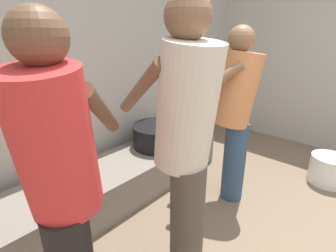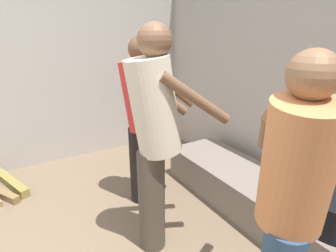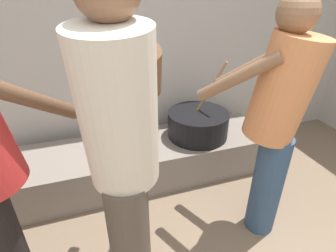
{
  "view_description": "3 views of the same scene",
  "coord_description": "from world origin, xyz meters",
  "px_view_note": "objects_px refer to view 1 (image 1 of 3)",
  "views": [
    {
      "loc": [
        -1.36,
        0.2,
        1.47
      ],
      "look_at": [
        -0.07,
        1.35,
        0.83
      ],
      "focal_mm": 26.75,
      "sensor_mm": 36.0,
      "label": 1
    },
    {
      "loc": [
        1.14,
        0.11,
        1.6
      ],
      "look_at": [
        -0.43,
        1.06,
        0.96
      ],
      "focal_mm": 29.18,
      "sensor_mm": 36.0,
      "label": 2
    },
    {
      "loc": [
        -0.5,
        0.03,
        1.54
      ],
      "look_at": [
        -0.1,
        1.24,
        0.86
      ],
      "focal_mm": 27.7,
      "sensor_mm": 36.0,
      "label": 3
    }
  ],
  "objects_px": {
    "cook_in_red_shirt": "(62,182)",
    "cooking_pot_main": "(158,135)",
    "bucket_white_plastic": "(328,170)",
    "cook_in_orange_shirt": "(236,109)",
    "cook_in_cream_shirt": "(186,139)"
  },
  "relations": [
    {
      "from": "cook_in_cream_shirt",
      "to": "bucket_white_plastic",
      "type": "distance_m",
      "value": 2.06
    },
    {
      "from": "cooking_pot_main",
      "to": "cook_in_orange_shirt",
      "type": "xyz_separation_m",
      "value": [
        0.13,
        -0.79,
        0.42
      ]
    },
    {
      "from": "cook_in_red_shirt",
      "to": "bucket_white_plastic",
      "type": "bearing_deg",
      "value": -15.04
    },
    {
      "from": "cooking_pot_main",
      "to": "bucket_white_plastic",
      "type": "bearing_deg",
      "value": -54.35
    },
    {
      "from": "cooking_pot_main",
      "to": "cook_in_cream_shirt",
      "type": "xyz_separation_m",
      "value": [
        -0.81,
        -0.98,
        0.49
      ]
    },
    {
      "from": "cook_in_cream_shirt",
      "to": "bucket_white_plastic",
      "type": "height_order",
      "value": "cook_in_cream_shirt"
    },
    {
      "from": "cook_in_cream_shirt",
      "to": "bucket_white_plastic",
      "type": "relative_size",
      "value": 4.53
    },
    {
      "from": "cook_in_red_shirt",
      "to": "bucket_white_plastic",
      "type": "relative_size",
      "value": 4.29
    },
    {
      "from": "cook_in_red_shirt",
      "to": "cooking_pot_main",
      "type": "bearing_deg",
      "value": 29.48
    },
    {
      "from": "cook_in_red_shirt",
      "to": "bucket_white_plastic",
      "type": "xyz_separation_m",
      "value": [
        2.44,
        -0.65,
        -0.75
      ]
    },
    {
      "from": "cook_in_red_shirt",
      "to": "bucket_white_plastic",
      "type": "distance_m",
      "value": 2.63
    },
    {
      "from": "bucket_white_plastic",
      "to": "cook_in_orange_shirt",
      "type": "bearing_deg",
      "value": 144.16
    },
    {
      "from": "cook_in_orange_shirt",
      "to": "cook_in_red_shirt",
      "type": "bearing_deg",
      "value": -179.93
    },
    {
      "from": "bucket_white_plastic",
      "to": "cooking_pot_main",
      "type": "bearing_deg",
      "value": 125.65
    },
    {
      "from": "cook_in_orange_shirt",
      "to": "cooking_pot_main",
      "type": "bearing_deg",
      "value": 99.19
    }
  ]
}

